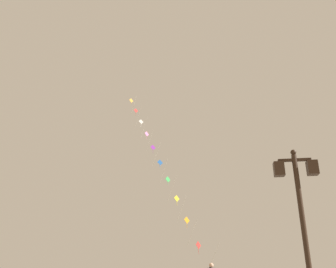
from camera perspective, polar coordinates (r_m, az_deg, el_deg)
name	(u,v)px	position (r m, az deg, el deg)	size (l,w,h in m)	color
twin_lantern_lamp_post	(300,199)	(10.31, 20.74, -9.95)	(1.19, 0.28, 4.64)	black
kite_train	(160,163)	(26.11, -1.29, -4.76)	(8.00, 9.74, 16.76)	brown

